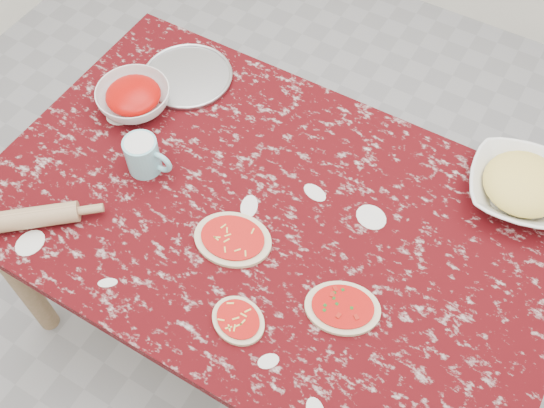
{
  "coord_description": "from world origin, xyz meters",
  "views": [
    {
      "loc": [
        0.48,
        -0.81,
        2.22
      ],
      "look_at": [
        0.0,
        0.0,
        0.8
      ],
      "focal_mm": 41.7,
      "sensor_mm": 36.0,
      "label": 1
    }
  ],
  "objects_px": {
    "worktable": "(272,230)",
    "sauce_bowl": "(134,98)",
    "pizza_tray": "(188,77)",
    "rolling_pin": "(24,219)",
    "cheese_bowl": "(521,188)",
    "flour_mug": "(144,155)"
  },
  "relations": [
    {
      "from": "pizza_tray",
      "to": "flour_mug",
      "type": "xyz_separation_m",
      "value": [
        0.1,
        -0.36,
        0.05
      ]
    },
    {
      "from": "sauce_bowl",
      "to": "cheese_bowl",
      "type": "relative_size",
      "value": 0.77
    },
    {
      "from": "worktable",
      "to": "sauce_bowl",
      "type": "distance_m",
      "value": 0.59
    },
    {
      "from": "pizza_tray",
      "to": "rolling_pin",
      "type": "xyz_separation_m",
      "value": [
        -0.06,
        -0.68,
        0.02
      ]
    },
    {
      "from": "worktable",
      "to": "flour_mug",
      "type": "height_order",
      "value": "flour_mug"
    },
    {
      "from": "cheese_bowl",
      "to": "flour_mug",
      "type": "distance_m",
      "value": 1.06
    },
    {
      "from": "pizza_tray",
      "to": "sauce_bowl",
      "type": "distance_m",
      "value": 0.2
    },
    {
      "from": "pizza_tray",
      "to": "cheese_bowl",
      "type": "height_order",
      "value": "cheese_bowl"
    },
    {
      "from": "flour_mug",
      "to": "rolling_pin",
      "type": "relative_size",
      "value": 0.5
    },
    {
      "from": "worktable",
      "to": "pizza_tray",
      "type": "bearing_deg",
      "value": 147.88
    },
    {
      "from": "sauce_bowl",
      "to": "flour_mug",
      "type": "distance_m",
      "value": 0.25
    },
    {
      "from": "worktable",
      "to": "pizza_tray",
      "type": "height_order",
      "value": "pizza_tray"
    },
    {
      "from": "cheese_bowl",
      "to": "rolling_pin",
      "type": "bearing_deg",
      "value": -145.6
    },
    {
      "from": "worktable",
      "to": "pizza_tray",
      "type": "relative_size",
      "value": 5.68
    },
    {
      "from": "pizza_tray",
      "to": "flour_mug",
      "type": "distance_m",
      "value": 0.38
    },
    {
      "from": "worktable",
      "to": "cheese_bowl",
      "type": "bearing_deg",
      "value": 35.48
    },
    {
      "from": "worktable",
      "to": "rolling_pin",
      "type": "height_order",
      "value": "rolling_pin"
    },
    {
      "from": "sauce_bowl",
      "to": "flour_mug",
      "type": "relative_size",
      "value": 1.56
    },
    {
      "from": "rolling_pin",
      "to": "sauce_bowl",
      "type": "bearing_deg",
      "value": 90.81
    },
    {
      "from": "pizza_tray",
      "to": "cheese_bowl",
      "type": "bearing_deg",
      "value": 4.84
    },
    {
      "from": "worktable",
      "to": "sauce_bowl",
      "type": "relative_size",
      "value": 7.06
    },
    {
      "from": "cheese_bowl",
      "to": "flour_mug",
      "type": "xyz_separation_m",
      "value": [
        -0.96,
        -0.45,
        0.02
      ]
    }
  ]
}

